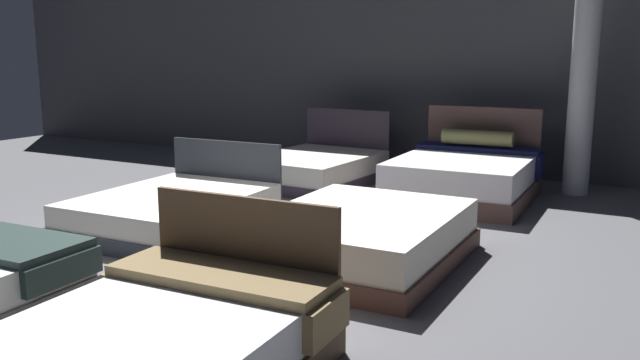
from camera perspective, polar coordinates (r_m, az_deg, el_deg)
The scene contains 8 objects.
ground_plane at distance 6.30m, azimuth -6.38°, elevation -6.22°, with size 18.00×18.00×0.02m, color #5B5B60.
showroom_back_wall at distance 10.49m, azimuth 9.58°, elevation 10.38°, with size 18.00×0.06×3.50m, color #47474C.
bed_1 at distance 3.80m, azimuth -14.66°, elevation -14.55°, with size 1.59×2.17×0.93m.
bed_2 at distance 7.16m, azimuth -12.45°, elevation -2.57°, with size 1.65×2.10×0.82m.
bed_3 at distance 5.89m, azimuth 3.61°, elevation -4.96°, with size 1.64×2.04×0.47m.
bed_4 at distance 9.37m, azimuth -0.42°, elevation 1.03°, with size 1.62×2.02×0.98m.
bed_5 at distance 8.53m, azimuth 12.31°, elevation 0.28°, with size 1.72×2.01×1.10m.
support_pillar at distance 9.17m, azimuth 21.85°, elevation 9.66°, with size 0.33×0.33×3.50m, color silver.
Camera 1 is at (3.49, -4.89, 1.86)m, focal length 37.13 mm.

